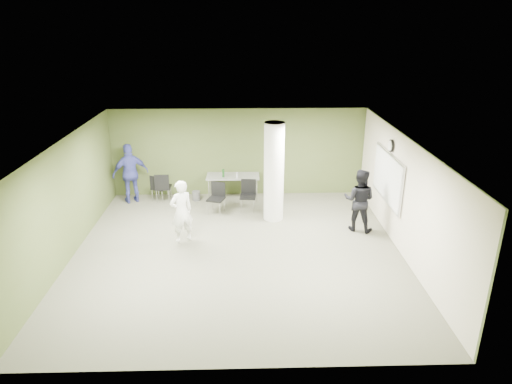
{
  "coord_description": "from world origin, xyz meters",
  "views": [
    {
      "loc": [
        0.16,
        -9.97,
        5.4
      ],
      "look_at": [
        0.47,
        1.0,
        1.2
      ],
      "focal_mm": 32.0,
      "sensor_mm": 36.0,
      "label": 1
    }
  ],
  "objects_px": {
    "woman_white": "(181,212)",
    "chair_back_left": "(163,185)",
    "folding_table": "(233,177)",
    "man_black": "(359,200)",
    "man_blue": "(131,173)"
  },
  "relations": [
    {
      "from": "folding_table",
      "to": "woman_white",
      "type": "xyz_separation_m",
      "value": [
        -1.24,
        -2.9,
        0.09
      ]
    },
    {
      "from": "chair_back_left",
      "to": "woman_white",
      "type": "distance_m",
      "value": 2.88
    },
    {
      "from": "folding_table",
      "to": "man_black",
      "type": "height_order",
      "value": "man_black"
    },
    {
      "from": "folding_table",
      "to": "chair_back_left",
      "type": "height_order",
      "value": "folding_table"
    },
    {
      "from": "chair_back_left",
      "to": "woman_white",
      "type": "height_order",
      "value": "woman_white"
    },
    {
      "from": "woman_white",
      "to": "man_blue",
      "type": "bearing_deg",
      "value": -87.17
    },
    {
      "from": "woman_white",
      "to": "man_black",
      "type": "height_order",
      "value": "man_black"
    },
    {
      "from": "chair_back_left",
      "to": "man_blue",
      "type": "xyz_separation_m",
      "value": [
        -0.96,
        0.04,
        0.39
      ]
    },
    {
      "from": "woman_white",
      "to": "man_black",
      "type": "relative_size",
      "value": 0.96
    },
    {
      "from": "chair_back_left",
      "to": "woman_white",
      "type": "relative_size",
      "value": 0.57
    },
    {
      "from": "folding_table",
      "to": "man_black",
      "type": "relative_size",
      "value": 0.96
    },
    {
      "from": "woman_white",
      "to": "man_blue",
      "type": "relative_size",
      "value": 0.89
    },
    {
      "from": "man_blue",
      "to": "chair_back_left",
      "type": "bearing_deg",
      "value": 151.59
    },
    {
      "from": "woman_white",
      "to": "chair_back_left",
      "type": "bearing_deg",
      "value": -102.7
    },
    {
      "from": "man_black",
      "to": "folding_table",
      "type": "bearing_deg",
      "value": -11.36
    }
  ]
}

